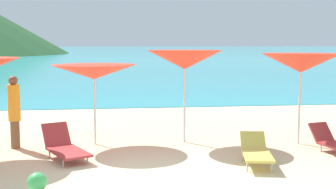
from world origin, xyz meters
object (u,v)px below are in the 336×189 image
lounge_chair_1 (336,142)px  lounge_chair_5 (65,146)px  umbrella_3 (94,72)px  beach_ball (37,182)px  lounge_chair_7 (256,151)px  beachgoer_2 (14,109)px  umbrella_4 (185,60)px  umbrella_5 (301,63)px

lounge_chair_1 → lounge_chair_5: lounge_chair_5 is taller
umbrella_3 → beach_ball: umbrella_3 is taller
lounge_chair_7 → beachgoer_2: size_ratio=0.95×
umbrella_4 → umbrella_5: size_ratio=1.03×
lounge_chair_1 → beach_ball: (-6.47, -1.93, -0.08)m
umbrella_4 → lounge_chair_1: (3.31, -1.61, -1.88)m
lounge_chair_7 → beachgoer_2: beachgoer_2 is taller
umbrella_5 → beach_ball: bearing=-153.7°
umbrella_5 → beach_ball: (-6.01, -2.97, -1.89)m
lounge_chair_1 → lounge_chair_5: 6.23m
umbrella_5 → lounge_chair_1: size_ratio=1.46×
umbrella_3 → beach_ball: bearing=-103.8°
beachgoer_2 → umbrella_4: bearing=100.4°
lounge_chair_1 → lounge_chair_5: bearing=163.9°
lounge_chair_7 → beach_ball: lounge_chair_7 is taller
beach_ball → umbrella_4: bearing=48.2°
beachgoer_2 → umbrella_3: bearing=103.6°
beachgoer_2 → beach_ball: bearing=25.6°
beachgoer_2 → lounge_chair_1: bearing=87.5°
umbrella_3 → beachgoer_2: umbrella_3 is taller
umbrella_3 → lounge_chair_1: size_ratio=1.37×
lounge_chair_7 → beach_ball: bearing=-152.5°
umbrella_4 → beachgoer_2: size_ratio=1.35×
umbrella_4 → beachgoer_2: (-4.21, -0.14, -1.18)m
umbrella_4 → lounge_chair_5: size_ratio=1.41×
umbrella_5 → lounge_chair_7: umbrella_5 is taller
lounge_chair_1 → beachgoer_2: 7.69m
lounge_chair_5 → beach_ball: bearing=-122.1°
beach_ball → umbrella_5: bearing=26.3°
umbrella_3 → beach_ball: size_ratio=6.37×
umbrella_5 → beachgoer_2: (-7.06, 0.43, -1.10)m
umbrella_3 → umbrella_5: 5.17m
umbrella_4 → beachgoer_2: 4.37m
lounge_chair_1 → beachgoer_2: bearing=155.3°
umbrella_5 → umbrella_3: bearing=173.3°
umbrella_4 → lounge_chair_1: umbrella_4 is taller
beach_ball → beachgoer_2: bearing=107.0°
lounge_chair_1 → umbrella_4: bearing=140.4°
umbrella_3 → umbrella_4: 2.30m
umbrella_3 → beachgoer_2: (-1.92, -0.17, -0.88)m
umbrella_3 → umbrella_4: (2.28, -0.03, 0.29)m
lounge_chair_7 → beachgoer_2: 5.81m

